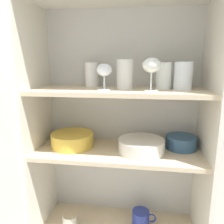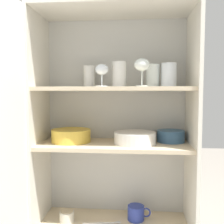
% 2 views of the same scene
% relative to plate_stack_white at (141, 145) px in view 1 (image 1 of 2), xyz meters
% --- Properties ---
extents(cupboard_back_panel, '(0.84, 0.02, 1.52)m').
position_rel_plate_stack_white_xyz_m(cupboard_back_panel, '(-0.11, 0.17, -0.10)').
color(cupboard_back_panel, silver).
rests_on(cupboard_back_panel, ground_plane).
extents(cupboard_side_left, '(0.02, 0.34, 1.52)m').
position_rel_plate_stack_white_xyz_m(cupboard_side_left, '(-0.52, 0.01, -0.10)').
color(cupboard_side_left, silver).
rests_on(cupboard_side_left, ground_plane).
extents(cupboard_side_right, '(0.02, 0.34, 1.52)m').
position_rel_plate_stack_white_xyz_m(cupboard_side_right, '(0.30, 0.01, -0.10)').
color(cupboard_side_right, silver).
rests_on(cupboard_side_right, ground_plane).
extents(shelf_board_middle, '(0.80, 0.30, 0.02)m').
position_rel_plate_stack_white_xyz_m(shelf_board_middle, '(-0.11, 0.01, -0.04)').
color(shelf_board_middle, beige).
extents(shelf_board_upper, '(0.80, 0.30, 0.02)m').
position_rel_plate_stack_white_xyz_m(shelf_board_upper, '(-0.11, 0.01, 0.26)').
color(shelf_board_upper, beige).
extents(tumbler_glass_0, '(0.07, 0.07, 0.12)m').
position_rel_plate_stack_white_xyz_m(tumbler_glass_0, '(-0.26, 0.09, 0.33)').
color(tumbler_glass_0, white).
rests_on(tumbler_glass_0, shelf_board_upper).
extents(tumbler_glass_1, '(0.07, 0.07, 0.12)m').
position_rel_plate_stack_white_xyz_m(tumbler_glass_1, '(0.09, 0.04, 0.33)').
color(tumbler_glass_1, white).
rests_on(tumbler_glass_1, shelf_board_upper).
extents(tumbler_glass_2, '(0.08, 0.08, 0.13)m').
position_rel_plate_stack_white_xyz_m(tumbler_glass_2, '(-0.09, 0.02, 0.34)').
color(tumbler_glass_2, white).
rests_on(tumbler_glass_2, shelf_board_upper).
extents(tumbler_glass_3, '(0.08, 0.08, 0.12)m').
position_rel_plate_stack_white_xyz_m(tumbler_glass_3, '(0.17, 0.01, 0.33)').
color(tumbler_glass_3, white).
rests_on(tumbler_glass_3, shelf_board_upper).
extents(wine_glass_0, '(0.07, 0.07, 0.12)m').
position_rel_plate_stack_white_xyz_m(wine_glass_0, '(-0.17, -0.04, 0.35)').
color(wine_glass_0, white).
rests_on(wine_glass_0, shelf_board_upper).
extents(wine_glass_1, '(0.08, 0.08, 0.14)m').
position_rel_plate_stack_white_xyz_m(wine_glass_1, '(0.03, -0.06, 0.37)').
color(wine_glass_1, white).
rests_on(wine_glass_1, shelf_board_upper).
extents(plate_stack_white, '(0.22, 0.22, 0.06)m').
position_rel_plate_stack_white_xyz_m(plate_stack_white, '(0.00, 0.00, 0.00)').
color(plate_stack_white, silver).
rests_on(plate_stack_white, shelf_board_middle).
extents(mixing_bowl_large, '(0.21, 0.21, 0.07)m').
position_rel_plate_stack_white_xyz_m(mixing_bowl_large, '(-0.35, 0.02, 0.01)').
color(mixing_bowl_large, gold).
rests_on(mixing_bowl_large, shelf_board_middle).
extents(serving_bowl_small, '(0.15, 0.15, 0.06)m').
position_rel_plate_stack_white_xyz_m(serving_bowl_small, '(0.20, 0.07, 0.00)').
color(serving_bowl_small, '#33567A').
rests_on(serving_bowl_small, shelf_board_middle).
extents(coffee_mug_primary, '(0.13, 0.09, 0.08)m').
position_rel_plate_stack_white_xyz_m(coffee_mug_primary, '(0.01, 0.04, -0.43)').
color(coffee_mug_primary, '#283893').
rests_on(coffee_mug_primary, shelf_board_lower).
extents(storage_jar, '(0.08, 0.08, 0.06)m').
position_rel_plate_stack_white_xyz_m(storage_jar, '(-0.37, -0.01, -0.44)').
color(storage_jar, beige).
rests_on(storage_jar, shelf_board_lower).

